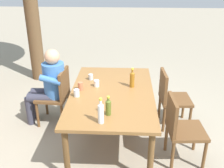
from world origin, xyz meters
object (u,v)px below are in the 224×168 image
at_px(chair_far_right, 57,94).
at_px(bottle_amber, 132,79).
at_px(cup_white, 97,83).
at_px(cup_glass, 77,93).
at_px(bottle_olive, 108,107).
at_px(cup_steel, 91,77).
at_px(chair_near_left, 180,127).
at_px(bottle_clear, 101,112).
at_px(person_in_white_shirt, 49,83).
at_px(dining_table, 112,97).
at_px(chair_near_right, 170,96).
at_px(cup_terracotta, 80,86).

xyz_separation_m(chair_far_right, bottle_amber, (-0.22, -1.11, 0.36)).
bearing_deg(cup_white, chair_far_right, 69.98).
xyz_separation_m(cup_white, cup_glass, (-0.31, 0.22, 0.00)).
height_order(bottle_olive, cup_white, bottle_olive).
relative_size(chair_far_right, cup_steel, 10.44).
relative_size(chair_near_left, cup_steel, 10.44).
height_order(chair_far_right, bottle_clear, bottle_clear).
xyz_separation_m(bottle_clear, cup_glass, (0.60, 0.36, -0.08)).
distance_m(chair_far_right, cup_steel, 0.59).
relative_size(bottle_clear, cup_glass, 3.10).
bearing_deg(bottle_amber, person_in_white_shirt, 79.71).
bearing_deg(cup_glass, chair_near_left, -101.88).
height_order(person_in_white_shirt, bottle_olive, person_in_white_shirt).
relative_size(bottle_olive, cup_glass, 2.42).
bearing_deg(person_in_white_shirt, cup_glass, -136.80).
distance_m(dining_table, bottle_olive, 0.59).
bearing_deg(cup_steel, chair_near_right, -90.04).
bearing_deg(bottle_amber, cup_steel, 69.90).
distance_m(person_in_white_shirt, bottle_amber, 1.25).
xyz_separation_m(chair_near_right, chair_near_left, (-0.81, -0.00, 0.00)).
xyz_separation_m(chair_far_right, cup_terracotta, (-0.35, -0.42, 0.30)).
distance_m(dining_table, cup_glass, 0.48).
relative_size(bottle_amber, bottle_olive, 1.20).
xyz_separation_m(dining_table, bottle_amber, (0.18, -0.27, 0.19)).
distance_m(chair_far_right, cup_glass, 0.73).
xyz_separation_m(bottle_amber, bottle_olive, (-0.75, 0.28, -0.02)).
distance_m(chair_near_left, cup_white, 1.25).
xyz_separation_m(cup_white, cup_terracotta, (-0.12, 0.20, 0.01)).
bearing_deg(bottle_clear, dining_table, -6.21).
distance_m(chair_near_left, bottle_olive, 0.94).
distance_m(bottle_amber, cup_white, 0.49).
height_order(chair_near_right, cup_terracotta, chair_near_right).
height_order(chair_far_right, person_in_white_shirt, person_in_white_shirt).
height_order(bottle_amber, cup_white, bottle_amber).
xyz_separation_m(person_in_white_shirt, cup_white, (-0.23, -0.73, 0.12)).
xyz_separation_m(dining_table, bottle_clear, (-0.74, 0.08, 0.20)).
relative_size(dining_table, bottle_clear, 6.11).
distance_m(chair_near_right, cup_steel, 1.21).
relative_size(dining_table, cup_terracotta, 15.97).
xyz_separation_m(chair_near_left, cup_steel, (0.81, 1.18, 0.28)).
bearing_deg(chair_near_left, dining_table, 64.14).
height_order(chair_far_right, bottle_amber, bottle_amber).
distance_m(dining_table, cup_steel, 0.53).
height_order(bottle_olive, cup_terracotta, bottle_olive).
distance_m(person_in_white_shirt, cup_white, 0.78).
bearing_deg(chair_near_left, chair_far_right, 64.46).
bearing_deg(cup_steel, cup_glass, 167.98).
bearing_deg(bottle_amber, chair_far_right, 79.03).
bearing_deg(chair_far_right, cup_steel, -89.72).
height_order(person_in_white_shirt, bottle_clear, person_in_white_shirt).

